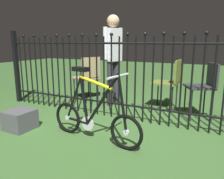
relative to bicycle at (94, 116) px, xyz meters
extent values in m
plane|color=#3B632E|center=(0.08, 0.18, -0.30)|extent=(20.00, 20.00, 0.00)
cylinder|color=black|center=(-2.25, 0.84, 0.31)|extent=(0.02, 0.02, 1.23)
sphere|color=black|center=(-2.25, 0.84, 0.95)|extent=(0.05, 0.05, 0.05)
cylinder|color=black|center=(-2.12, 0.84, 0.31)|extent=(0.02, 0.02, 1.23)
cylinder|color=black|center=(-1.99, 0.84, 0.31)|extent=(0.02, 0.02, 1.23)
sphere|color=black|center=(-1.99, 0.84, 0.95)|extent=(0.05, 0.05, 0.05)
cylinder|color=black|center=(-1.87, 0.84, 0.31)|extent=(0.02, 0.02, 1.23)
cylinder|color=black|center=(-1.74, 0.84, 0.31)|extent=(0.02, 0.02, 1.23)
sphere|color=black|center=(-1.74, 0.84, 0.95)|extent=(0.05, 0.05, 0.05)
cylinder|color=black|center=(-1.61, 0.84, 0.31)|extent=(0.02, 0.02, 1.23)
cylinder|color=black|center=(-1.48, 0.84, 0.31)|extent=(0.02, 0.02, 1.23)
sphere|color=black|center=(-1.48, 0.84, 0.95)|extent=(0.05, 0.05, 0.05)
cylinder|color=black|center=(-1.35, 0.84, 0.31)|extent=(0.02, 0.02, 1.23)
cylinder|color=black|center=(-1.23, 0.84, 0.31)|extent=(0.02, 0.02, 1.23)
sphere|color=black|center=(-1.23, 0.84, 0.95)|extent=(0.05, 0.05, 0.05)
cylinder|color=black|center=(-1.10, 0.84, 0.31)|extent=(0.02, 0.02, 1.23)
cylinder|color=black|center=(-0.97, 0.84, 0.31)|extent=(0.02, 0.02, 1.23)
sphere|color=black|center=(-0.97, 0.84, 0.95)|extent=(0.05, 0.05, 0.05)
cylinder|color=black|center=(-0.84, 0.84, 0.31)|extent=(0.02, 0.02, 1.23)
cylinder|color=black|center=(-0.71, 0.84, 0.31)|extent=(0.02, 0.02, 1.23)
sphere|color=black|center=(-0.71, 0.84, 0.95)|extent=(0.05, 0.05, 0.05)
cylinder|color=black|center=(-0.59, 0.84, 0.31)|extent=(0.02, 0.02, 1.23)
cylinder|color=black|center=(-0.46, 0.84, 0.31)|extent=(0.02, 0.02, 1.23)
sphere|color=black|center=(-0.46, 0.84, 0.95)|extent=(0.05, 0.05, 0.05)
cylinder|color=black|center=(-0.33, 0.84, 0.31)|extent=(0.02, 0.02, 1.23)
cylinder|color=black|center=(-0.20, 0.84, 0.31)|extent=(0.02, 0.02, 1.23)
sphere|color=black|center=(-0.20, 0.84, 0.95)|extent=(0.05, 0.05, 0.05)
cylinder|color=black|center=(-0.07, 0.84, 0.31)|extent=(0.02, 0.02, 1.23)
cylinder|color=black|center=(0.05, 0.84, 0.31)|extent=(0.02, 0.02, 1.23)
sphere|color=black|center=(0.05, 0.84, 0.95)|extent=(0.05, 0.05, 0.05)
cylinder|color=black|center=(0.18, 0.84, 0.31)|extent=(0.02, 0.02, 1.23)
cylinder|color=black|center=(0.31, 0.84, 0.31)|extent=(0.02, 0.02, 1.23)
sphere|color=black|center=(0.31, 0.84, 0.95)|extent=(0.05, 0.05, 0.05)
cylinder|color=black|center=(0.44, 0.84, 0.31)|extent=(0.02, 0.02, 1.23)
cylinder|color=black|center=(0.56, 0.84, 0.31)|extent=(0.02, 0.02, 1.23)
sphere|color=black|center=(0.56, 0.84, 0.95)|extent=(0.05, 0.05, 0.05)
cylinder|color=black|center=(0.69, 0.84, 0.31)|extent=(0.02, 0.02, 1.23)
cylinder|color=black|center=(0.82, 0.84, 0.31)|extent=(0.02, 0.02, 1.23)
sphere|color=black|center=(0.82, 0.84, 0.95)|extent=(0.05, 0.05, 0.05)
cylinder|color=black|center=(0.95, 0.84, 0.31)|extent=(0.02, 0.02, 1.23)
cylinder|color=black|center=(1.08, 0.84, 0.31)|extent=(0.02, 0.02, 1.23)
sphere|color=black|center=(1.08, 0.84, 0.95)|extent=(0.05, 0.05, 0.05)
cylinder|color=black|center=(1.20, 0.84, 0.31)|extent=(0.02, 0.02, 1.23)
cylinder|color=black|center=(0.08, 0.84, -0.08)|extent=(4.67, 0.03, 0.03)
cylinder|color=black|center=(0.08, 0.84, 0.82)|extent=(4.67, 0.03, 0.03)
cube|color=black|center=(-2.25, 0.84, 0.37)|extent=(0.07, 0.07, 1.35)
torus|color=black|center=(-0.42, 0.04, -0.11)|extent=(0.40, 0.08, 0.40)
cylinder|color=silver|center=(-0.42, 0.04, -0.11)|extent=(0.07, 0.04, 0.06)
torus|color=black|center=(0.43, -0.05, -0.11)|extent=(0.40, 0.08, 0.40)
cylinder|color=silver|center=(0.43, -0.05, -0.11)|extent=(0.07, 0.04, 0.06)
cylinder|color=black|center=(0.11, -0.01, 0.20)|extent=(0.46, 0.08, 0.65)
cylinder|color=yellow|center=(0.04, 0.00, 0.39)|extent=(0.45, 0.08, 0.14)
cylinder|color=black|center=(-0.14, 0.01, 0.16)|extent=(0.12, 0.05, 0.57)
cylinder|color=black|center=(-0.26, 0.03, -0.11)|extent=(0.33, 0.06, 0.04)
cylinder|color=black|center=(-0.30, 0.03, 0.17)|extent=(0.26, 0.05, 0.56)
cylinder|color=black|center=(0.38, -0.04, 0.20)|extent=(0.14, 0.04, 0.63)
cylinder|color=silver|center=(0.33, -0.03, 0.50)|extent=(0.03, 0.03, 0.02)
cylinder|color=silver|center=(0.33, -0.03, 0.49)|extent=(0.07, 0.40, 0.03)
cylinder|color=silver|center=(-0.18, 0.02, 0.48)|extent=(0.03, 0.03, 0.07)
cube|color=black|center=(-0.18, 0.02, 0.53)|extent=(0.21, 0.11, 0.05)
cylinder|color=silver|center=(-0.10, 0.01, -0.12)|extent=(0.18, 0.03, 0.18)
cylinder|color=black|center=(0.25, 1.50, -0.08)|extent=(0.02, 0.02, 0.44)
cylinder|color=black|center=(0.26, 1.84, -0.08)|extent=(0.02, 0.02, 0.44)
cylinder|color=black|center=(0.59, 1.49, -0.08)|extent=(0.02, 0.02, 0.44)
cylinder|color=black|center=(0.60, 1.83, -0.08)|extent=(0.02, 0.02, 0.44)
cube|color=olive|center=(0.42, 1.67, 0.15)|extent=(0.44, 0.44, 0.03)
cube|color=olive|center=(0.62, 1.66, 0.36)|extent=(0.04, 0.41, 0.37)
cylinder|color=black|center=(0.93, 1.18, -0.07)|extent=(0.02, 0.02, 0.48)
cylinder|color=black|center=(0.80, 1.45, -0.07)|extent=(0.02, 0.02, 0.48)
cylinder|color=black|center=(1.20, 1.31, -0.07)|extent=(0.02, 0.02, 0.48)
cylinder|color=black|center=(1.07, 1.58, -0.07)|extent=(0.02, 0.02, 0.48)
cube|color=#2D2D33|center=(1.00, 1.38, 0.19)|extent=(0.51, 0.51, 0.03)
cube|color=#2D2D33|center=(1.16, 1.46, 0.37)|extent=(0.18, 0.34, 0.33)
cylinder|color=black|center=(-1.41, 1.52, -0.09)|extent=(0.02, 0.02, 0.42)
cylinder|color=black|center=(-1.26, 1.84, -0.09)|extent=(0.02, 0.02, 0.42)
cylinder|color=black|center=(-1.09, 1.38, -0.09)|extent=(0.02, 0.02, 0.42)
cylinder|color=black|center=(-0.95, 1.69, -0.09)|extent=(0.02, 0.02, 0.42)
cube|color=tan|center=(-1.18, 1.61, 0.13)|extent=(0.57, 0.57, 0.03)
cube|color=tan|center=(-0.99, 1.52, 0.36)|extent=(0.20, 0.39, 0.39)
cylinder|color=#2D2D33|center=(-0.52, 1.41, 0.10)|extent=(0.11, 0.11, 0.81)
cylinder|color=#2D2D33|center=(-0.48, 1.56, 0.10)|extent=(0.11, 0.11, 0.81)
cube|color=silver|center=(-0.50, 1.49, 0.79)|extent=(0.25, 0.34, 0.57)
cylinder|color=silver|center=(-0.55, 1.29, 0.82)|extent=(0.08, 0.08, 0.54)
cylinder|color=silver|center=(-0.45, 1.68, 0.82)|extent=(0.08, 0.08, 0.54)
sphere|color=tan|center=(-0.50, 1.49, 1.20)|extent=(0.22, 0.22, 0.22)
cube|color=#4C4C51|center=(-1.07, -0.15, -0.18)|extent=(0.35, 0.35, 0.26)
camera|label=1|loc=(1.29, -2.08, 0.84)|focal=35.32mm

